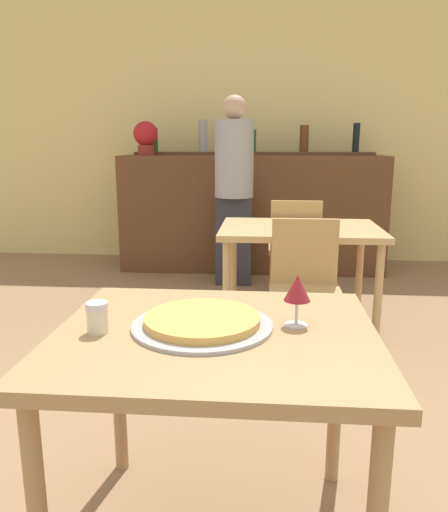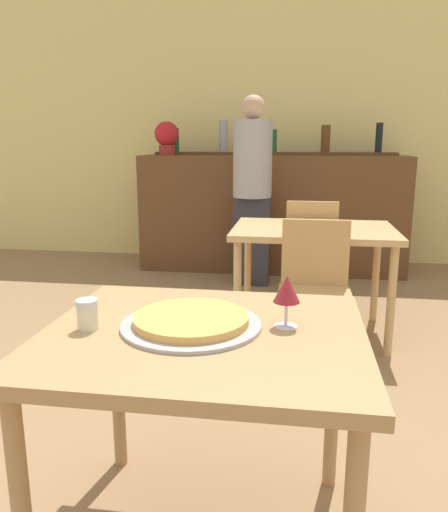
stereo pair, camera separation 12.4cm
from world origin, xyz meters
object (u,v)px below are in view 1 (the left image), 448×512
chair_far_side_front (305,282)px  wine_glass (297,289)px  pizza_tray (202,322)px  person_standing (234,185)px  potted_plant (146,136)px  chair_far_side_back (295,244)px  cheese_shaker (97,317)px

chair_far_side_front → wine_glass: bearing=-95.7°
pizza_tray → wine_glass: size_ratio=2.67×
person_standing → potted_plant: (-0.91, 0.53, 0.43)m
chair_far_side_front → chair_far_side_back: size_ratio=1.00×
chair_far_side_front → chair_far_side_back: bearing=90.0°
chair_far_side_back → pizza_tray: size_ratio=2.00×
chair_far_side_front → pizza_tray: size_ratio=2.00×
pizza_tray → person_standing: bearing=91.9°
pizza_tray → chair_far_side_front: bearing=72.8°
chair_far_side_front → pizza_tray: (-0.41, -1.33, 0.25)m
wine_glass → cheese_shaker: bearing=-169.6°
pizza_tray → cheese_shaker: cheese_shaker is taller
wine_glass → potted_plant: bearing=110.1°
person_standing → wine_glass: size_ratio=10.48×
wine_glass → chair_far_side_front: bearing=84.3°
person_standing → potted_plant: person_standing is taller
chair_far_side_back → potted_plant: potted_plant is taller
chair_far_side_back → wine_glass: 2.42m
chair_far_side_front → wine_glass: 1.34m
cheese_shaker → potted_plant: size_ratio=0.28×
potted_plant → person_standing: bearing=-30.3°
chair_far_side_back → cheese_shaker: size_ratio=9.25×
wine_glass → potted_plant: potted_plant is taller
person_standing → cheese_shaker: bearing=-93.6°
cheese_shaker → potted_plant: 3.73m
chair_far_side_back → cheese_shaker: chair_far_side_back is taller
cheese_shaker → person_standing: (0.20, 3.09, 0.12)m
pizza_tray → person_standing: person_standing is taller
person_standing → wine_glass: 3.01m
chair_far_side_front → pizza_tray: chair_far_side_front is taller
chair_far_side_front → cheese_shaker: 1.59m
chair_far_side_back → person_standing: (-0.51, 0.59, 0.40)m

